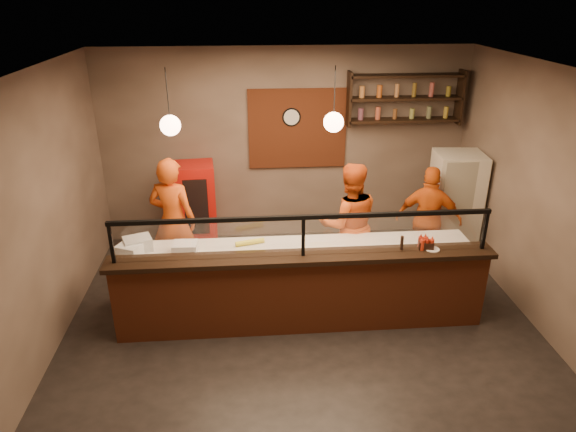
{
  "coord_description": "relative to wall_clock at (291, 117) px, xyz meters",
  "views": [
    {
      "loc": [
        -0.62,
        -5.71,
        3.99
      ],
      "look_at": [
        -0.13,
        0.3,
        1.32
      ],
      "focal_mm": 32.0,
      "sensor_mm": 36.0,
      "label": 1
    }
  ],
  "objects": [
    {
      "name": "floor",
      "position": [
        -0.1,
        -2.46,
        -2.1
      ],
      "size": [
        6.0,
        6.0,
        0.0
      ],
      "primitive_type": "plane",
      "color": "black",
      "rests_on": "ground"
    },
    {
      "name": "ceiling",
      "position": [
        -0.1,
        -2.46,
        1.1
      ],
      "size": [
        6.0,
        6.0,
        0.0
      ],
      "primitive_type": "plane",
      "rotation": [
        3.14,
        0.0,
        0.0
      ],
      "color": "#36312A",
      "rests_on": "wall_back"
    },
    {
      "name": "wall_back",
      "position": [
        -0.1,
        0.04,
        -0.5
      ],
      "size": [
        6.0,
        0.0,
        6.0
      ],
      "primitive_type": "plane",
      "rotation": [
        1.57,
        0.0,
        0.0
      ],
      "color": "#7D695C",
      "rests_on": "floor"
    },
    {
      "name": "wall_left",
      "position": [
        -3.1,
        -2.46,
        -0.5
      ],
      "size": [
        0.0,
        5.0,
        5.0
      ],
      "primitive_type": "plane",
      "rotation": [
        1.57,
        0.0,
        1.57
      ],
      "color": "#7D695C",
      "rests_on": "floor"
    },
    {
      "name": "wall_right",
      "position": [
        2.9,
        -2.46,
        -0.5
      ],
      "size": [
        0.0,
        5.0,
        5.0
      ],
      "primitive_type": "plane",
      "rotation": [
        1.57,
        0.0,
        -1.57
      ],
      "color": "#7D695C",
      "rests_on": "floor"
    },
    {
      "name": "wall_front",
      "position": [
        -0.1,
        -4.96,
        -0.5
      ],
      "size": [
        6.0,
        0.0,
        6.0
      ],
      "primitive_type": "plane",
      "rotation": [
        -1.57,
        0.0,
        0.0
      ],
      "color": "#7D695C",
      "rests_on": "floor"
    },
    {
      "name": "brick_patch",
      "position": [
        0.1,
        0.01,
        -0.2
      ],
      "size": [
        1.6,
        0.04,
        1.3
      ],
      "primitive_type": "cube",
      "color": "brown",
      "rests_on": "wall_back"
    },
    {
      "name": "service_counter",
      "position": [
        -0.1,
        -2.76,
        -1.6
      ],
      "size": [
        4.6,
        0.25,
        1.0
      ],
      "primitive_type": "cube",
      "color": "brown",
      "rests_on": "floor"
    },
    {
      "name": "counter_ledge",
      "position": [
        -0.1,
        -2.76,
        -1.07
      ],
      "size": [
        4.7,
        0.37,
        0.06
      ],
      "primitive_type": "cube",
      "color": "black",
      "rests_on": "service_counter"
    },
    {
      "name": "worktop_cabinet",
      "position": [
        -0.1,
        -2.26,
        -1.68
      ],
      "size": [
        4.6,
        0.75,
        0.85
      ],
      "primitive_type": "cube",
      "color": "gray",
      "rests_on": "floor"
    },
    {
      "name": "worktop",
      "position": [
        -0.1,
        -2.26,
        -1.23
      ],
      "size": [
        4.6,
        0.75,
        0.05
      ],
      "primitive_type": "cube",
      "color": "silver",
      "rests_on": "worktop_cabinet"
    },
    {
      "name": "sneeze_guard",
      "position": [
        -0.1,
        -2.76,
        -0.73
      ],
      "size": [
        4.5,
        0.05,
        0.52
      ],
      "color": "white",
      "rests_on": "counter_ledge"
    },
    {
      "name": "wall_shelving",
      "position": [
        1.8,
        -0.14,
        0.3
      ],
      "size": [
        1.84,
        0.28,
        0.85
      ],
      "color": "black",
      "rests_on": "wall_back"
    },
    {
      "name": "wall_clock",
      "position": [
        0.0,
        0.0,
        0.0
      ],
      "size": [
        0.3,
        0.04,
        0.3
      ],
      "primitive_type": "cylinder",
      "rotation": [
        1.57,
        0.0,
        0.0
      ],
      "color": "black",
      "rests_on": "wall_back"
    },
    {
      "name": "pendant_left",
      "position": [
        -1.6,
        -2.26,
        0.45
      ],
      "size": [
        0.24,
        0.24,
        0.77
      ],
      "color": "black",
      "rests_on": "ceiling"
    },
    {
      "name": "pendant_right",
      "position": [
        0.3,
        -2.26,
        0.45
      ],
      "size": [
        0.24,
        0.24,
        0.77
      ],
      "color": "black",
      "rests_on": "ceiling"
    },
    {
      "name": "cook_left",
      "position": [
        -1.82,
        -1.36,
        -1.16
      ],
      "size": [
        0.79,
        0.64,
        1.88
      ],
      "primitive_type": "imported",
      "rotation": [
        0.0,
        0.0,
        2.83
      ],
      "color": "#E85515",
      "rests_on": "floor"
    },
    {
      "name": "cook_mid",
      "position": [
        0.69,
        -1.6,
        -1.19
      ],
      "size": [
        0.91,
        0.73,
        1.82
      ],
      "primitive_type": "imported",
      "rotation": [
        0.0,
        0.0,
        3.18
      ],
      "color": "#CB4A13",
      "rests_on": "floor"
    },
    {
      "name": "cook_right",
      "position": [
        1.95,
        -1.36,
        -1.28
      ],
      "size": [
        1.04,
        0.71,
        1.65
      ],
      "primitive_type": "imported",
      "rotation": [
        0.0,
        0.0,
        2.79
      ],
      "color": "#DE5C14",
      "rests_on": "floor"
    },
    {
      "name": "fridge",
      "position": [
        2.5,
        -0.93,
        -1.25
      ],
      "size": [
        0.77,
        0.73,
        1.71
      ],
      "primitive_type": "cube",
      "rotation": [
        0.0,
        0.0,
        -0.09
      ],
      "color": "beige",
      "rests_on": "floor"
    },
    {
      "name": "red_cooler",
      "position": [
        -1.59,
        -0.31,
        -1.38
      ],
      "size": [
        0.67,
        0.62,
        1.45
      ],
      "primitive_type": "cube",
      "rotation": [
        0.0,
        0.0,
        0.09
      ],
      "color": "#B2120B",
      "rests_on": "floor"
    },
    {
      "name": "pizza_dough",
      "position": [
        0.16,
        -2.38,
        -1.19
      ],
      "size": [
        0.64,
        0.64,
        0.01
      ],
      "primitive_type": "cylinder",
      "rotation": [
        0.0,
        0.0,
        0.36
      ],
      "color": "beige",
      "rests_on": "worktop"
    },
    {
      "name": "prep_tub_a",
      "position": [
        -2.25,
        -2.29,
        -1.13
      ],
      "size": [
        0.36,
        0.33,
        0.15
      ],
      "primitive_type": "cube",
      "rotation": [
        0.0,
        0.0,
        -0.41
      ],
      "color": "white",
      "rests_on": "worktop"
    },
    {
      "name": "prep_tub_b",
      "position": [
        -2.17,
        -2.14,
        -1.12
      ],
      "size": [
        0.41,
        0.38,
        0.17
      ],
      "primitive_type": "cube",
      "rotation": [
        0.0,
        0.0,
        0.36
      ],
      "color": "silver",
      "rests_on": "worktop"
    },
    {
      "name": "prep_tub_c",
      "position": [
        -1.55,
        -2.3,
        -1.12
      ],
      "size": [
        0.32,
        0.26,
        0.15
      ],
      "primitive_type": "cube",
      "rotation": [
        0.0,
        0.0,
        -0.04
      ],
      "color": "white",
      "rests_on": "worktop"
    },
    {
      "name": "rolling_pin",
      "position": [
        -0.73,
        -2.11,
        -1.17
      ],
      "size": [
        0.39,
        0.16,
        0.07
      ],
      "primitive_type": "cylinder",
      "rotation": [
        0.0,
        1.57,
        0.25
      ],
      "color": "yellow",
      "rests_on": "worktop"
    },
    {
      "name": "condiment_caddy",
      "position": [
        1.43,
        -2.7,
        -0.99
      ],
      "size": [
        0.2,
        0.17,
        0.1
      ],
      "primitive_type": "cube",
      "rotation": [
        0.0,
        0.0,
        -0.18
      ],
      "color": "black",
      "rests_on": "counter_ledge"
    },
    {
      "name": "pepper_mill",
      "position": [
        1.12,
        -2.71,
        -0.95
      ],
      "size": [
        0.05,
        0.05,
        0.18
      ],
      "primitive_type": "cylinder",
      "rotation": [
        0.0,
        0.0,
        -0.42
      ],
      "color": "black",
      "rests_on": "counter_ledge"
    },
    {
      "name": "small_plate",
      "position": [
        1.5,
        -2.75,
        -1.03
      ],
      "size": [
        0.23,
        0.23,
        0.01
      ],
      "primitive_type": "cylinder",
      "rotation": [
        0.0,
        0.0,
        0.43
      ],
      "color": "white",
      "rests_on": "counter_ledge"
    }
  ]
}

